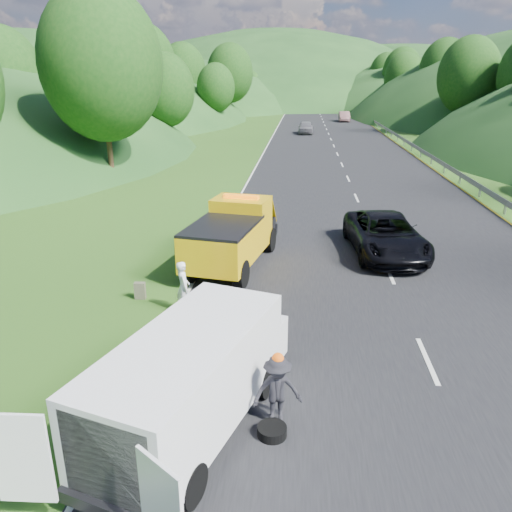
# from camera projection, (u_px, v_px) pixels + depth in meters

# --- Properties ---
(ground) EXTENTS (320.00, 320.00, 0.00)m
(ground) POSITION_uv_depth(u_px,v_px,m) (307.00, 320.00, 14.60)
(ground) COLOR #38661E
(ground) RESTS_ON ground
(road_surface) EXTENTS (14.00, 200.00, 0.02)m
(road_surface) POSITION_uv_depth(u_px,v_px,m) (334.00, 146.00, 51.85)
(road_surface) COLOR black
(road_surface) RESTS_ON ground
(guardrail) EXTENTS (0.06, 140.00, 1.52)m
(guardrail) POSITION_uv_depth(u_px,v_px,m) (387.00, 134.00, 62.95)
(guardrail) COLOR gray
(guardrail) RESTS_ON ground
(tree_line_left) EXTENTS (14.00, 140.00, 14.00)m
(tree_line_left) POSITION_uv_depth(u_px,v_px,m) (174.00, 127.00, 72.49)
(tree_line_left) COLOR #295017
(tree_line_left) RESTS_ON ground
(tree_line_right) EXTENTS (14.00, 140.00, 14.00)m
(tree_line_right) POSITION_uv_depth(u_px,v_px,m) (472.00, 129.00, 68.89)
(tree_line_right) COLOR #295017
(tree_line_right) RESTS_ON ground
(hills_backdrop) EXTENTS (201.00, 288.60, 44.00)m
(hills_backdrop) POSITION_uv_depth(u_px,v_px,m) (328.00, 103.00, 140.35)
(hills_backdrop) COLOR #2D5B23
(hills_backdrop) RESTS_ON ground
(tow_truck) EXTENTS (3.09, 6.02, 2.47)m
(tow_truck) POSITION_uv_depth(u_px,v_px,m) (233.00, 234.00, 18.50)
(tow_truck) COLOR black
(tow_truck) RESTS_ON ground
(white_van) EXTENTS (4.30, 6.56, 2.16)m
(white_van) POSITION_uv_depth(u_px,v_px,m) (193.00, 376.00, 9.67)
(white_van) COLOR black
(white_van) RESTS_ON ground
(woman) EXTENTS (0.63, 0.71, 1.62)m
(woman) POSITION_uv_depth(u_px,v_px,m) (185.00, 313.00, 15.04)
(woman) COLOR silver
(woman) RESTS_ON ground
(child) EXTENTS (0.55, 0.56, 0.91)m
(child) POSITION_uv_depth(u_px,v_px,m) (209.00, 324.00, 14.37)
(child) COLOR tan
(child) RESTS_ON ground
(worker) EXTENTS (1.12, 0.82, 1.56)m
(worker) POSITION_uv_depth(u_px,v_px,m) (277.00, 425.00, 10.18)
(worker) COLOR black
(worker) RESTS_ON ground
(suitcase) EXTENTS (0.35, 0.21, 0.55)m
(suitcase) POSITION_uv_depth(u_px,v_px,m) (140.00, 291.00, 15.92)
(suitcase) COLOR #54523F
(suitcase) RESTS_ON ground
(spare_tire) EXTENTS (0.59, 0.59, 0.20)m
(spare_tire) POSITION_uv_depth(u_px,v_px,m) (272.00, 436.00, 9.86)
(spare_tire) COLOR black
(spare_tire) RESTS_ON ground
(passing_suv) EXTENTS (3.09, 5.84, 1.56)m
(passing_suv) POSITION_uv_depth(u_px,v_px,m) (384.00, 254.00, 20.07)
(passing_suv) COLOR black
(passing_suv) RESTS_ON ground
(dist_car_a) EXTENTS (1.83, 4.55, 1.55)m
(dist_car_a) POSITION_uv_depth(u_px,v_px,m) (306.00, 134.00, 63.24)
(dist_car_a) COLOR #58575D
(dist_car_a) RESTS_ON ground
(dist_car_b) EXTENTS (1.65, 4.72, 1.56)m
(dist_car_b) POSITION_uv_depth(u_px,v_px,m) (344.00, 122.00, 81.04)
(dist_car_b) COLOR brown
(dist_car_b) RESTS_ON ground
(dist_car_c) EXTENTS (2.18, 5.36, 1.56)m
(dist_car_c) POSITION_uv_depth(u_px,v_px,m) (316.00, 112.00, 102.90)
(dist_car_c) COLOR #984C64
(dist_car_c) RESTS_ON ground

